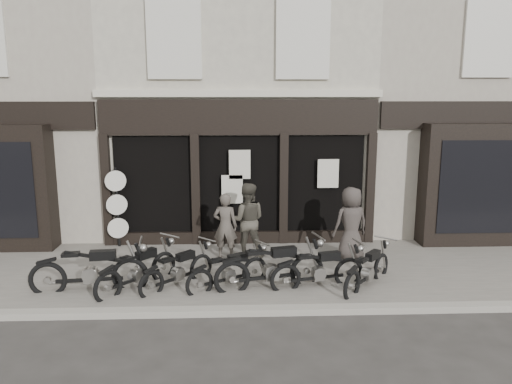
{
  "coord_description": "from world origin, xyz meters",
  "views": [
    {
      "loc": [
        -0.08,
        -9.94,
        4.05
      ],
      "look_at": [
        0.37,
        1.6,
        1.76
      ],
      "focal_mm": 35.0,
      "sensor_mm": 36.0,
      "label": 1
    }
  ],
  "objects_px": {
    "motorcycle_3": "(229,274)",
    "man_right": "(351,224)",
    "motorcycle_4": "(272,271)",
    "motorcycle_1": "(138,273)",
    "motorcycle_2": "(178,273)",
    "advert_sign_post": "(117,211)",
    "motorcycle_6": "(368,273)",
    "man_centre": "(247,220)",
    "motorcycle_0": "(91,274)",
    "motorcycle_5": "(319,273)",
    "man_left": "(225,226)"
  },
  "relations": [
    {
      "from": "motorcycle_3",
      "to": "man_right",
      "type": "distance_m",
      "value": 3.35
    },
    {
      "from": "motorcycle_3",
      "to": "motorcycle_4",
      "type": "distance_m",
      "value": 0.89
    },
    {
      "from": "motorcycle_3",
      "to": "man_right",
      "type": "height_order",
      "value": "man_right"
    },
    {
      "from": "motorcycle_1",
      "to": "motorcycle_3",
      "type": "bearing_deg",
      "value": -52.65
    },
    {
      "from": "motorcycle_2",
      "to": "advert_sign_post",
      "type": "relative_size",
      "value": 0.71
    },
    {
      "from": "motorcycle_6",
      "to": "man_centre",
      "type": "distance_m",
      "value": 3.22
    },
    {
      "from": "motorcycle_4",
      "to": "motorcycle_1",
      "type": "bearing_deg",
      "value": 162.97
    },
    {
      "from": "motorcycle_3",
      "to": "man_right",
      "type": "bearing_deg",
      "value": -2.98
    },
    {
      "from": "man_right",
      "to": "motorcycle_3",
      "type": "bearing_deg",
      "value": 12.78
    },
    {
      "from": "motorcycle_0",
      "to": "motorcycle_1",
      "type": "xyz_separation_m",
      "value": [
        0.92,
        0.14,
        -0.04
      ]
    },
    {
      "from": "motorcycle_3",
      "to": "motorcycle_4",
      "type": "bearing_deg",
      "value": -36.77
    },
    {
      "from": "motorcycle_1",
      "to": "motorcycle_2",
      "type": "bearing_deg",
      "value": -47.06
    },
    {
      "from": "motorcycle_0",
      "to": "man_centre",
      "type": "xyz_separation_m",
      "value": [
        3.22,
        1.99,
        0.58
      ]
    },
    {
      "from": "motorcycle_0",
      "to": "motorcycle_2",
      "type": "height_order",
      "value": "motorcycle_0"
    },
    {
      "from": "motorcycle_5",
      "to": "motorcycle_6",
      "type": "height_order",
      "value": "motorcycle_5"
    },
    {
      "from": "man_centre",
      "to": "advert_sign_post",
      "type": "bearing_deg",
      "value": -11.9
    },
    {
      "from": "man_centre",
      "to": "advert_sign_post",
      "type": "xyz_separation_m",
      "value": [
        -3.33,
        0.93,
        0.04
      ]
    },
    {
      "from": "motorcycle_2",
      "to": "motorcycle_4",
      "type": "xyz_separation_m",
      "value": [
        1.94,
        -0.19,
        0.08
      ]
    },
    {
      "from": "motorcycle_1",
      "to": "motorcycle_5",
      "type": "distance_m",
      "value": 3.74
    },
    {
      "from": "motorcycle_2",
      "to": "motorcycle_5",
      "type": "relative_size",
      "value": 0.77
    },
    {
      "from": "motorcycle_0",
      "to": "advert_sign_post",
      "type": "xyz_separation_m",
      "value": [
        -0.11,
        2.92,
        0.62
      ]
    },
    {
      "from": "motorcycle_5",
      "to": "motorcycle_6",
      "type": "xyz_separation_m",
      "value": [
        1.02,
        -0.02,
        -0.02
      ]
    },
    {
      "from": "motorcycle_2",
      "to": "motorcycle_3",
      "type": "height_order",
      "value": "motorcycle_2"
    },
    {
      "from": "motorcycle_6",
      "to": "advert_sign_post",
      "type": "height_order",
      "value": "advert_sign_post"
    },
    {
      "from": "motorcycle_1",
      "to": "motorcycle_2",
      "type": "distance_m",
      "value": 0.82
    },
    {
      "from": "motorcycle_4",
      "to": "advert_sign_post",
      "type": "height_order",
      "value": "advert_sign_post"
    },
    {
      "from": "motorcycle_6",
      "to": "man_centre",
      "type": "bearing_deg",
      "value": 91.36
    },
    {
      "from": "motorcycle_3",
      "to": "motorcycle_4",
      "type": "xyz_separation_m",
      "value": [
        0.88,
        -0.08,
        0.08
      ]
    },
    {
      "from": "advert_sign_post",
      "to": "motorcycle_2",
      "type": "bearing_deg",
      "value": -76.18
    },
    {
      "from": "motorcycle_4",
      "to": "advert_sign_post",
      "type": "relative_size",
      "value": 1.06
    },
    {
      "from": "motorcycle_6",
      "to": "motorcycle_2",
      "type": "bearing_deg",
      "value": 127.41
    },
    {
      "from": "motorcycle_3",
      "to": "man_left",
      "type": "height_order",
      "value": "man_left"
    },
    {
      "from": "motorcycle_2",
      "to": "advert_sign_post",
      "type": "xyz_separation_m",
      "value": [
        -1.85,
        2.72,
        0.7
      ]
    },
    {
      "from": "motorcycle_1",
      "to": "motorcycle_4",
      "type": "xyz_separation_m",
      "value": [
        2.76,
        -0.13,
        0.05
      ]
    },
    {
      "from": "man_centre",
      "to": "motorcycle_1",
      "type": "bearing_deg",
      "value": 42.5
    },
    {
      "from": "motorcycle_3",
      "to": "motorcycle_2",
      "type": "bearing_deg",
      "value": 142.6
    },
    {
      "from": "motorcycle_3",
      "to": "man_centre",
      "type": "bearing_deg",
      "value": 45.87
    },
    {
      "from": "man_centre",
      "to": "man_right",
      "type": "height_order",
      "value": "man_centre"
    },
    {
      "from": "motorcycle_2",
      "to": "man_centre",
      "type": "bearing_deg",
      "value": 3.85
    },
    {
      "from": "advert_sign_post",
      "to": "motorcycle_3",
      "type": "bearing_deg",
      "value": -64.55
    },
    {
      "from": "motorcycle_5",
      "to": "man_left",
      "type": "height_order",
      "value": "man_left"
    },
    {
      "from": "motorcycle_2",
      "to": "motorcycle_5",
      "type": "height_order",
      "value": "motorcycle_5"
    },
    {
      "from": "motorcycle_1",
      "to": "man_left",
      "type": "height_order",
      "value": "man_left"
    },
    {
      "from": "motorcycle_2",
      "to": "motorcycle_6",
      "type": "xyz_separation_m",
      "value": [
        3.95,
        -0.18,
        0.01
      ]
    },
    {
      "from": "motorcycle_2",
      "to": "motorcycle_5",
      "type": "bearing_deg",
      "value": -49.8
    },
    {
      "from": "motorcycle_3",
      "to": "motorcycle_0",
      "type": "bearing_deg",
      "value": 150.28
    },
    {
      "from": "motorcycle_1",
      "to": "man_right",
      "type": "distance_m",
      "value": 5.04
    },
    {
      "from": "man_left",
      "to": "man_right",
      "type": "bearing_deg",
      "value": -173.75
    },
    {
      "from": "motorcycle_2",
      "to": "advert_sign_post",
      "type": "bearing_deg",
      "value": 77.65
    },
    {
      "from": "motorcycle_5",
      "to": "man_right",
      "type": "xyz_separation_m",
      "value": [
        1.02,
        1.64,
        0.61
      ]
    }
  ]
}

